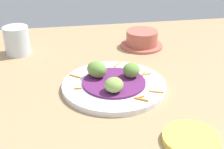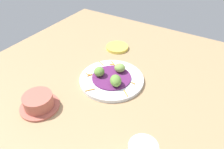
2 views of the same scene
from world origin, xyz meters
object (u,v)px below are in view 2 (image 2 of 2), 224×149
Objects in this scene: guac_scoop_left at (116,81)px; main_plate at (112,79)px; terracotta_bowl at (39,102)px; guac_scoop_right at (99,72)px; guac_scoop_center at (120,68)px; side_plate_small at (117,47)px.

main_plate is at bearing -130.21° from guac_scoop_left.
guac_scoop_right is at bearing 159.42° from terracotta_bowl.
guac_scoop_center is 1.03× the size of guac_scoop_right.
guac_scoop_right is 0.32× the size of terracotta_bowl.
terracotta_bowl reaches higher than main_plate.
guac_scoop_left is 1.26× the size of guac_scoop_right.
side_plate_small is (-23.32, -11.02, -0.02)cm from main_plate.
guac_scoop_center is at bearing 169.79° from main_plate.
terracotta_bowl is at bearing -25.53° from guac_scoop_center.
guac_scoop_right is at bearing -100.21° from guac_scoop_left.
guac_scoop_right is 0.39× the size of side_plate_small.
terracotta_bowl is (31.11, -14.86, -1.24)cm from guac_scoop_center.
terracotta_bowl reaches higher than side_plate_small.
guac_scoop_center is 34.50cm from terracotta_bowl.
main_plate is at bearing 25.30° from side_plate_small.
main_plate is 5.95cm from guac_scoop_center.
guac_scoop_left is 28.98cm from terracotta_bowl.
guac_scoop_left reaches higher than guac_scoop_right.
guac_scoop_center is at bearing 139.79° from guac_scoop_right.
guac_scoop_center reaches higher than side_plate_small.
guac_scoop_right is 26.00cm from side_plate_small.
guac_scoop_right is (-1.57, -8.72, -0.16)cm from guac_scoop_left.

